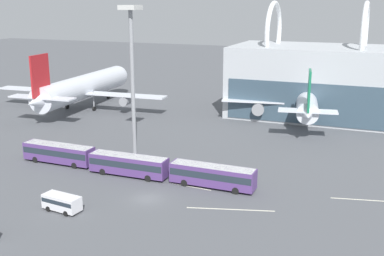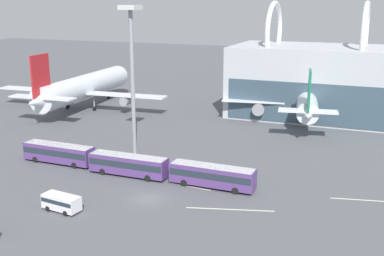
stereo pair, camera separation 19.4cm
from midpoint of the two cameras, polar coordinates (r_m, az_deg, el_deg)
ground_plane at (r=66.00m, az=-5.21°, el=-8.34°), size 440.00×440.00×0.00m
airliner_at_gate_near at (r=121.10m, az=-12.84°, el=4.72°), size 44.48×43.57×15.06m
airliner_at_gate_far at (r=106.86m, az=13.50°, el=3.26°), size 36.45×36.40×13.47m
shuttle_bus_0 at (r=81.88m, az=-15.45°, el=-2.78°), size 12.52×2.89×3.18m
shuttle_bus_1 at (r=74.06m, az=-7.47°, el=-4.23°), size 12.51×2.85×3.18m
shuttle_bus_2 at (r=69.03m, az=2.49°, el=-5.56°), size 12.53×2.91×3.18m
service_van_foreground at (r=63.85m, az=-15.14°, el=-8.43°), size 5.28×2.58×2.11m
floodlight_mast at (r=81.64m, az=-7.08°, el=8.39°), size 3.03×3.03×25.25m
lane_stripe_0 at (r=69.81m, az=-0.20°, el=-6.95°), size 6.70×0.74×0.01m
lane_stripe_1 at (r=69.21m, az=19.36°, el=-8.04°), size 7.59×1.89×0.01m
lane_stripe_2 at (r=75.13m, az=-1.29°, el=-5.33°), size 9.32×3.69×0.01m
lane_stripe_3 at (r=62.78m, az=4.62°, el=-9.59°), size 10.95×3.37×0.01m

